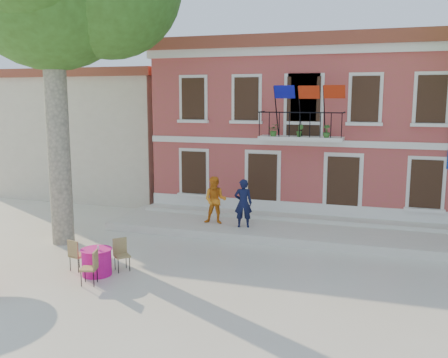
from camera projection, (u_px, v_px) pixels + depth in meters
ground at (202, 266)px, 15.13m from camera, size 90.00×90.00×0.00m
main_building at (317, 125)px, 23.27m from camera, size 13.50×9.59×7.50m
neighbor_west at (112, 131)px, 27.84m from camera, size 9.40×9.40×6.40m
terrace at (294, 230)px, 18.62m from camera, size 14.00×3.40×0.30m
pedestrian_navy at (243, 203)px, 18.38m from camera, size 0.75×0.59×1.81m
pedestrian_orange at (215, 200)px, 18.90m from camera, size 0.97×0.80×1.81m
cafe_table_3 at (97, 260)px, 14.32m from camera, size 1.79×1.82×0.95m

